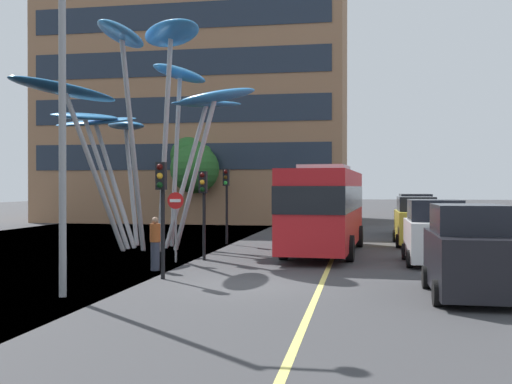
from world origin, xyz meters
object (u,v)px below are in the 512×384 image
at_px(red_bus, 325,205).
at_px(no_entry_sign, 176,216).
at_px(car_parked_far, 416,222).
at_px(street_lamp, 76,79).
at_px(traffic_light_kerb_far, 203,196).
at_px(traffic_light_island_mid, 226,190).
at_px(car_side_street, 415,216).
at_px(pedestrian, 155,244).
at_px(traffic_light_kerb_near, 162,194).
at_px(car_parked_near, 468,254).
at_px(car_parked_mid, 435,234).
at_px(leaf_sculpture, 143,96).

height_order(red_bus, no_entry_sign, red_bus).
distance_m(car_parked_far, street_lamp, 18.45).
bearing_deg(traffic_light_kerb_far, traffic_light_island_mid, 95.11).
xyz_separation_m(car_side_street, pedestrian, (-9.47, -16.32, -0.22)).
xyz_separation_m(traffic_light_kerb_near, traffic_light_island_mid, (-0.56, 11.07, 0.09)).
bearing_deg(car_parked_near, traffic_light_kerb_far, 143.10).
xyz_separation_m(traffic_light_island_mid, no_entry_sign, (-0.29, -7.00, -0.90)).
relative_size(red_bus, car_parked_near, 2.43).
height_order(traffic_light_kerb_far, car_parked_mid, traffic_light_kerb_far).
distance_m(street_lamp, pedestrian, 6.65).
distance_m(leaf_sculpture, traffic_light_kerb_near, 9.73).
bearing_deg(car_parked_near, traffic_light_kerb_near, 169.56).
xyz_separation_m(traffic_light_kerb_far, traffic_light_island_mid, (-0.57, 6.38, 0.20)).
distance_m(traffic_light_kerb_near, no_entry_sign, 4.24).
distance_m(car_parked_mid, pedestrian, 9.65).
relative_size(traffic_light_kerb_far, car_parked_near, 0.82).
xyz_separation_m(traffic_light_kerb_near, pedestrian, (-0.83, 1.81, -1.61)).
bearing_deg(car_side_street, traffic_light_kerb_far, -122.70).
bearing_deg(car_parked_far, traffic_light_kerb_far, -137.35).
relative_size(car_side_street, pedestrian, 2.65).
distance_m(car_parked_near, car_parked_mid, 6.61).
height_order(traffic_light_kerb_near, traffic_light_island_mid, traffic_light_island_mid).
bearing_deg(no_entry_sign, car_parked_mid, 6.37).
height_order(traffic_light_kerb_near, car_parked_mid, traffic_light_kerb_near).
xyz_separation_m(leaf_sculpture, traffic_light_island_mid, (2.99, 3.00, -4.04)).
relative_size(leaf_sculpture, traffic_light_kerb_near, 2.92).
bearing_deg(car_parked_mid, car_parked_far, 90.38).
xyz_separation_m(red_bus, car_parked_near, (4.04, -9.45, -0.88)).
bearing_deg(no_entry_sign, red_bus, 37.04).
bearing_deg(no_entry_sign, traffic_light_kerb_far, 35.63).
xyz_separation_m(car_parked_far, car_side_street, (0.44, 5.90, 0.02)).
relative_size(red_bus, traffic_light_kerb_far, 2.98).
bearing_deg(leaf_sculpture, traffic_light_island_mid, 45.16).
bearing_deg(traffic_light_kerb_near, traffic_light_island_mid, 92.89).
relative_size(car_parked_near, no_entry_sign, 1.60).
distance_m(traffic_light_kerb_far, street_lamp, 8.43).
bearing_deg(pedestrian, car_side_street, 59.87).
bearing_deg(pedestrian, no_entry_sign, 90.48).
relative_size(pedestrian, no_entry_sign, 0.69).
bearing_deg(traffic_light_kerb_far, car_parked_mid, 2.76).
height_order(traffic_light_kerb_near, no_entry_sign, traffic_light_kerb_near).
distance_m(leaf_sculpture, car_parked_near, 16.22).
distance_m(leaf_sculpture, street_lamp, 11.53).
bearing_deg(car_parked_near, traffic_light_island_mid, 125.09).
relative_size(traffic_light_kerb_far, street_lamp, 0.39).
height_order(traffic_light_island_mid, car_parked_far, traffic_light_island_mid).
distance_m(car_parked_near, street_lamp, 10.44).
relative_size(car_parked_near, pedestrian, 2.31).
height_order(traffic_light_island_mid, car_parked_near, traffic_light_island_mid).
height_order(car_parked_far, street_lamp, street_lamp).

